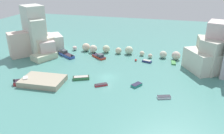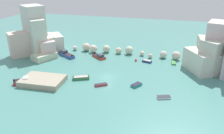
{
  "view_description": "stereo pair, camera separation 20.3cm",
  "coord_description": "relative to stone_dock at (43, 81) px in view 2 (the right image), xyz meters",
  "views": [
    {
      "loc": [
        14.76,
        -49.19,
        24.49
      ],
      "look_at": [
        0.0,
        4.36,
        1.0
      ],
      "focal_mm": 36.07,
      "sensor_mm": 36.0,
      "label": 1
    },
    {
      "loc": [
        14.96,
        -49.14,
        24.49
      ],
      "look_at": [
        0.0,
        4.36,
        1.0
      ],
      "focal_mm": 36.07,
      "sensor_mm": 36.0,
      "label": 2
    }
  ],
  "objects": [
    {
      "name": "cove_water",
      "position": [
        13.85,
        7.35,
        -0.65
      ],
      "size": [
        160.0,
        160.0,
        0.0
      ],
      "primitive_type": "plane",
      "color": "teal",
      "rests_on": "ground"
    },
    {
      "name": "cliff_headland_left",
      "position": [
        -13.03,
        19.38,
        3.97
      ],
      "size": [
        16.07,
        18.99,
        15.18
      ],
      "color": "silver",
      "rests_on": "ground"
    },
    {
      "name": "rock_breakwater",
      "position": [
        15.34,
        25.07,
        0.54
      ],
      "size": [
        38.9,
        4.16,
        2.64
      ],
      "color": "beige",
      "rests_on": "ground"
    },
    {
      "name": "stone_dock",
      "position": [
        0.0,
        0.0,
        0.0
      ],
      "size": [
        10.21,
        7.18,
        1.31
      ],
      "primitive_type": "cube",
      "rotation": [
        0.0,
        0.0,
        0.05
      ],
      "color": "tan",
      "rests_on": "ground"
    },
    {
      "name": "channel_buoy",
      "position": [
        18.85,
        20.25,
        -0.32
      ],
      "size": [
        0.66,
        0.66,
        0.66
      ],
      "primitive_type": "sphere",
      "color": "red",
      "rests_on": "cove_water"
    },
    {
      "name": "moored_boat_0",
      "position": [
        -4.5,
        -1.32,
        -0.11
      ],
      "size": [
        4.52,
        3.93,
        1.54
      ],
      "rotation": [
        0.0,
        0.0,
        0.56
      ],
      "color": "red",
      "rests_on": "cove_water"
    },
    {
      "name": "moored_boat_1",
      "position": [
        7.43,
        20.0,
        -0.15
      ],
      "size": [
        5.15,
        4.44,
        1.39
      ],
      "rotation": [
        0.0,
        0.0,
        5.65
      ],
      "color": "red",
      "rests_on": "cove_water"
    },
    {
      "name": "moored_boat_2",
      "position": [
        29.72,
        21.5,
        -0.47
      ],
      "size": [
        1.41,
        3.12,
        0.37
      ],
      "rotation": [
        0.0,
        0.0,
        1.65
      ],
      "color": "#408E45",
      "rests_on": "cove_water"
    },
    {
      "name": "moored_boat_3",
      "position": [
        -3.09,
        18.71,
        -0.05
      ],
      "size": [
        6.63,
        5.13,
        1.72
      ],
      "rotation": [
        0.0,
        0.0,
        2.57
      ],
      "color": "#3856B5",
      "rests_on": "cove_water"
    },
    {
      "name": "moored_boat_4",
      "position": [
        7.87,
        4.54,
        -0.28
      ],
      "size": [
        4.3,
        3.04,
        0.72
      ],
      "rotation": [
        0.0,
        0.0,
        0.43
      ],
      "color": "#387F4A",
      "rests_on": "cove_water"
    },
    {
      "name": "moored_boat_5",
      "position": [
        22.16,
        20.29,
        -0.36
      ],
      "size": [
        2.93,
        1.94,
        0.61
      ],
      "rotation": [
        0.0,
        0.0,
        2.85
      ],
      "color": "navy",
      "rests_on": "cove_water"
    },
    {
      "name": "moored_boat_6",
      "position": [
        21.76,
        4.52,
        -0.37
      ],
      "size": [
        2.53,
        2.95,
        0.57
      ],
      "rotation": [
        0.0,
        0.0,
        4.16
      ],
      "color": "teal",
      "rests_on": "cove_water"
    },
    {
      "name": "moored_boat_7",
      "position": [
        28.25,
        0.64,
        -0.39
      ],
      "size": [
        2.99,
        1.94,
        0.53
      ],
      "rotation": [
        0.0,
        0.0,
        0.35
      ],
      "color": "white",
      "rests_on": "cove_water"
    },
    {
      "name": "moored_boat_8",
      "position": [
        3.31,
        1.49,
        -0.36
      ],
      "size": [
        3.17,
        2.08,
        0.58
      ],
      "rotation": [
        0.0,
        0.0,
        5.96
      ],
      "color": "teal",
      "rests_on": "cove_water"
    },
    {
      "name": "moored_boat_9",
      "position": [
        13.73,
        2.51,
        -0.43
      ],
      "size": [
        3.01,
        2.49,
        0.45
      ],
      "rotation": [
        0.0,
        0.0,
        0.6
      ],
      "color": "red",
      "rests_on": "cove_water"
    }
  ]
}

